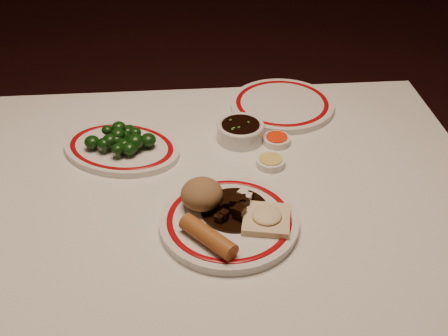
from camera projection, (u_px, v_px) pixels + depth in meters
dining_table at (203, 225)px, 1.22m from camera, size 1.20×0.90×0.75m
main_plate at (229, 222)px, 1.07m from camera, size 0.32×0.32×0.02m
rice_mound at (202, 194)px, 1.08m from camera, size 0.08×0.08×0.06m
spring_roll at (208, 237)px, 1.00m from camera, size 0.10×0.11×0.03m
fried_wonton at (267, 218)px, 1.05m from camera, size 0.10×0.10×0.02m
stirfry_heap at (234, 207)px, 1.08m from camera, size 0.13×0.13×0.03m
broccoli_plate at (122, 148)px, 1.28m from camera, size 0.33×0.31×0.02m
broccoli_pile at (122, 139)px, 1.25m from camera, size 0.16×0.12×0.05m
soy_bowl at (240, 132)px, 1.31m from camera, size 0.11×0.11×0.04m
sweet_sour_dish at (277, 140)px, 1.30m from camera, size 0.06×0.06×0.02m
mustard_dish at (271, 162)px, 1.23m from camera, size 0.06×0.06×0.02m
far_plate at (282, 105)px, 1.44m from camera, size 0.33×0.33×0.02m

